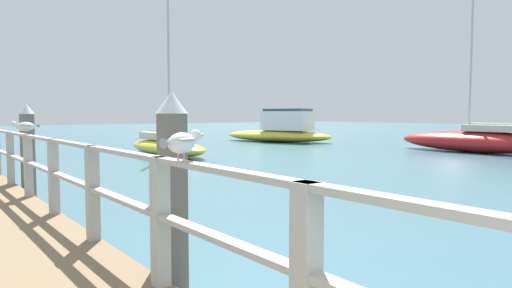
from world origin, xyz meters
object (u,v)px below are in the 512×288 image
Objects in this scene: seagull_foreground at (182,142)px; boat_1 at (478,141)px; boat_0 at (280,131)px; boat_3 at (166,146)px; dock_piling_near at (173,199)px; dock_piling_far at (28,153)px; seagull_background at (25,126)px.

boat_1 is at bearing 84.62° from seagull_foreground.
boat_3 is (-10.18, -4.24, -0.30)m from boat_0.
dock_piling_near and dock_piling_far have the same top height.
boat_3 is at bearing -32.37° from seagull_background.
seagull_background is at bearing 54.08° from boat_3.
boat_0 is at bearing -156.15° from boat_3.
seagull_foreground is at bearing -175.05° from seagull_background.
boat_0 is (17.46, 19.22, -0.88)m from seagull_foreground.
dock_piling_far is 0.22× the size of boat_1.
boat_1 reaches higher than seagull_background.
boat_3 is (6.91, 14.10, -0.60)m from dock_piling_near.
boat_1 reaches higher than boat_0.
boat_1 is (19.47, 7.45, -1.03)m from seagull_foreground.
seagull_background is at bearing -174.42° from boat_1.
boat_3 is at bearing 147.72° from boat_1.
seagull_background is at bearing -101.68° from dock_piling_far.
boat_1 is (2.00, -11.77, -0.15)m from boat_0.
dock_piling_near is 4.52m from seagull_background.
seagull_background is at bearing 94.97° from dock_piling_near.
dock_piling_far is 2.01m from seagull_background.
boat_0 is at bearing 99.09° from boat_1.
dock_piling_near reaches higher than seagull_background.
boat_1 is (19.09, 0.22, -0.45)m from dock_piling_far.
boat_0 is (17.48, 13.87, -0.88)m from seagull_background.
boat_0 reaches higher than dock_piling_far.
boat_3 is at bearing 127.75° from seagull_foreground.
boat_0 is 1.24× the size of boat_3.
boat_0 is 11.94m from boat_1.
seagull_foreground is 5.35m from seagull_background.
boat_1 is at bearing 81.55° from boat_0.
seagull_background is 22.33m from boat_0.
boat_3 reaches higher than dock_piling_near.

